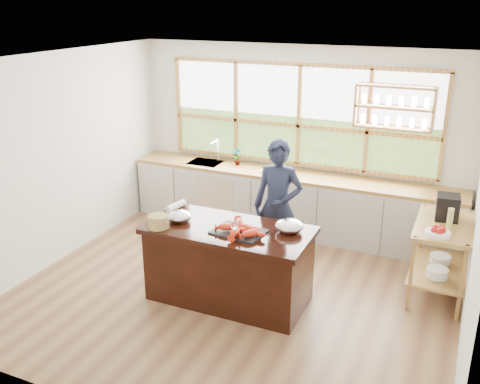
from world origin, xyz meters
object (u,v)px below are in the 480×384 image
Objects in this scene: cook at (278,206)px; espresso_machine at (447,207)px; wicker_basket at (158,222)px; island at (229,264)px.

cook is 1.99m from espresso_machine.
wicker_basket is (-0.95, -1.25, 0.12)m from cook.
espresso_machine is at bearing 28.25° from wicker_basket.
cook is 7.48× the size of wicker_basket.
island is at bearing 23.38° from wicker_basket.
wicker_basket is (-2.90, -1.56, -0.07)m from espresso_machine.
island is 2.59m from espresso_machine.
espresso_machine reaches higher than wicker_basket.
wicker_basket is at bearing -130.59° from cook.
espresso_machine is 1.26× the size of wicker_basket.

